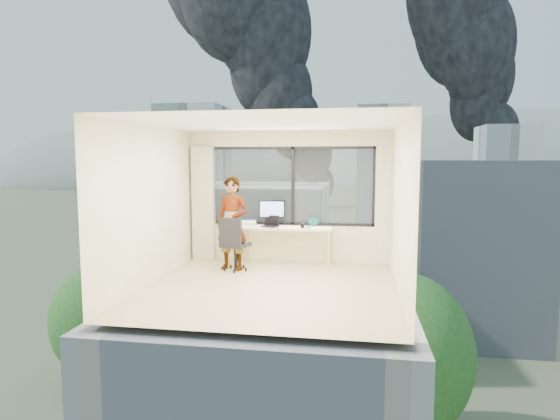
% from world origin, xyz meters
% --- Properties ---
extents(floor, '(4.00, 4.00, 0.01)m').
position_xyz_m(floor, '(0.00, 0.00, 0.00)').
color(floor, beige).
rests_on(floor, ground).
extents(ceiling, '(4.00, 4.00, 0.01)m').
position_xyz_m(ceiling, '(0.00, 0.00, 2.60)').
color(ceiling, white).
rests_on(ceiling, ground).
extents(wall_front, '(4.00, 0.01, 2.60)m').
position_xyz_m(wall_front, '(0.00, -2.00, 1.30)').
color(wall_front, beige).
rests_on(wall_front, ground).
extents(wall_left, '(0.01, 4.00, 2.60)m').
position_xyz_m(wall_left, '(-2.00, 0.00, 1.30)').
color(wall_left, beige).
rests_on(wall_left, ground).
extents(wall_right, '(0.01, 4.00, 2.60)m').
position_xyz_m(wall_right, '(2.00, 0.00, 1.30)').
color(wall_right, beige).
rests_on(wall_right, ground).
extents(window_wall, '(3.30, 0.16, 1.55)m').
position_xyz_m(window_wall, '(0.05, 2.00, 1.52)').
color(window_wall, black).
rests_on(window_wall, ground).
extents(curtain, '(0.45, 0.14, 2.30)m').
position_xyz_m(curtain, '(-1.72, 1.88, 1.15)').
color(curtain, beige).
rests_on(curtain, floor).
extents(desk, '(1.80, 0.60, 0.75)m').
position_xyz_m(desk, '(0.00, 1.66, 0.38)').
color(desk, tan).
rests_on(desk, floor).
extents(chair, '(0.62, 0.62, 1.02)m').
position_xyz_m(chair, '(-0.84, 1.07, 0.51)').
color(chair, black).
rests_on(chair, floor).
extents(person, '(0.72, 0.57, 1.74)m').
position_xyz_m(person, '(-0.92, 1.14, 0.87)').
color(person, '#2D2D33').
rests_on(person, floor).
extents(monitor, '(0.52, 0.23, 0.51)m').
position_xyz_m(monitor, '(-0.29, 1.78, 1.01)').
color(monitor, black).
rests_on(monitor, desk).
extents(game_console, '(0.38, 0.35, 0.08)m').
position_xyz_m(game_console, '(-0.80, 1.89, 0.79)').
color(game_console, white).
rests_on(game_console, desk).
extents(laptop, '(0.38, 0.39, 0.20)m').
position_xyz_m(laptop, '(-0.31, 1.62, 0.85)').
color(laptop, black).
rests_on(laptop, desk).
extents(cellphone, '(0.12, 0.06, 0.01)m').
position_xyz_m(cellphone, '(0.44, 1.60, 0.76)').
color(cellphone, black).
rests_on(cellphone, desk).
extents(pen_cup, '(0.09, 0.09, 0.09)m').
position_xyz_m(pen_cup, '(0.34, 1.58, 0.79)').
color(pen_cup, black).
rests_on(pen_cup, desk).
extents(handbag, '(0.24, 0.14, 0.18)m').
position_xyz_m(handbag, '(0.52, 1.89, 0.84)').
color(handbag, '#0E5354').
rests_on(handbag, desk).
extents(exterior_ground, '(400.00, 400.00, 0.04)m').
position_xyz_m(exterior_ground, '(0.00, 120.00, -14.00)').
color(exterior_ground, '#515B3D').
rests_on(exterior_ground, ground).
extents(near_bldg_a, '(16.00, 12.00, 14.00)m').
position_xyz_m(near_bldg_a, '(-9.00, 30.00, -7.00)').
color(near_bldg_a, beige).
rests_on(near_bldg_a, exterior_ground).
extents(near_bldg_b, '(14.00, 13.00, 16.00)m').
position_xyz_m(near_bldg_b, '(12.00, 38.00, -6.00)').
color(near_bldg_b, beige).
rests_on(near_bldg_b, exterior_ground).
extents(far_tower_a, '(14.00, 14.00, 28.00)m').
position_xyz_m(far_tower_a, '(-35.00, 95.00, 0.00)').
color(far_tower_a, silver).
rests_on(far_tower_a, exterior_ground).
extents(far_tower_b, '(13.00, 13.00, 30.00)m').
position_xyz_m(far_tower_b, '(8.00, 120.00, 1.00)').
color(far_tower_b, silver).
rests_on(far_tower_b, exterior_ground).
extents(far_tower_c, '(15.00, 15.00, 26.00)m').
position_xyz_m(far_tower_c, '(45.00, 140.00, -1.00)').
color(far_tower_c, silver).
rests_on(far_tower_c, exterior_ground).
extents(far_tower_d, '(16.00, 14.00, 22.00)m').
position_xyz_m(far_tower_d, '(-60.00, 150.00, -3.00)').
color(far_tower_d, silver).
rests_on(far_tower_d, exterior_ground).
extents(hill_a, '(288.00, 216.00, 90.00)m').
position_xyz_m(hill_a, '(-120.00, 320.00, -14.00)').
color(hill_a, slate).
rests_on(hill_a, exterior_ground).
extents(hill_b, '(300.00, 220.00, 96.00)m').
position_xyz_m(hill_b, '(100.00, 320.00, -14.00)').
color(hill_b, slate).
rests_on(hill_b, exterior_ground).
extents(tree_a, '(7.00, 7.00, 8.00)m').
position_xyz_m(tree_a, '(-16.00, 22.00, -10.00)').
color(tree_a, '#1C551E').
rests_on(tree_a, exterior_ground).
extents(tree_b, '(7.60, 7.60, 9.00)m').
position_xyz_m(tree_b, '(4.00, 18.00, -9.50)').
color(tree_b, '#1C551E').
rests_on(tree_b, exterior_ground).
extents(smoke_plume_a, '(40.00, 24.00, 90.00)m').
position_xyz_m(smoke_plume_a, '(-10.00, 150.00, 39.00)').
color(smoke_plume_a, black).
rests_on(smoke_plume_a, exterior_ground).
extents(smoke_plume_b, '(30.00, 18.00, 70.00)m').
position_xyz_m(smoke_plume_b, '(55.00, 170.00, 27.00)').
color(smoke_plume_b, black).
rests_on(smoke_plume_b, exterior_ground).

